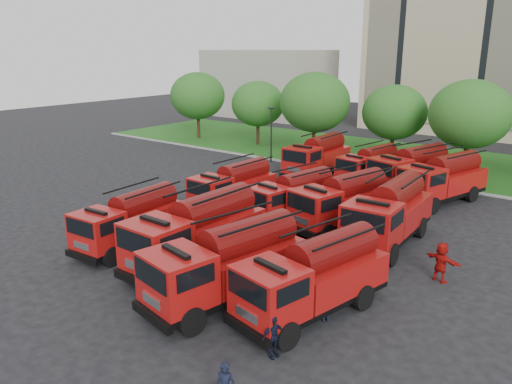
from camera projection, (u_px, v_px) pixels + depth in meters
ground at (236, 240)px, 28.12m from camera, size 140.00×140.00×0.00m
lawn at (409, 159)px, 47.88m from camera, size 70.00×16.00×0.12m
curb at (373, 176)px, 41.71m from camera, size 70.00×0.30×0.14m
apartment_building at (503, 29)px, 59.91m from camera, size 30.00×14.18×25.00m
side_building at (268, 83)px, 77.76m from camera, size 18.00×12.00×10.00m
tree_0 at (198, 96)px, 57.50m from camera, size 6.30×6.30×7.70m
tree_1 at (258, 104)px, 53.71m from camera, size 5.71×5.71×6.98m
tree_2 at (315, 102)px, 47.66m from camera, size 6.72×6.72×8.22m
tree_3 at (394, 112)px, 45.65m from camera, size 5.88×5.88×7.19m
tree_4 at (470, 114)px, 40.26m from camera, size 6.55×6.55×8.01m
lamp_post_0 at (271, 132)px, 46.25m from camera, size 0.60×0.25×5.11m
fire_truck_0 at (131, 220)px, 26.76m from camera, size 2.81×6.77×3.02m
fire_truck_1 at (197, 232)px, 24.31m from camera, size 2.97×7.85×3.56m
fire_truck_2 at (228, 263)px, 20.92m from camera, size 3.91×7.81×3.40m
fire_truck_3 at (314, 277)px, 19.92m from camera, size 3.83×7.43×3.23m
fire_truck_4 at (234, 186)px, 33.17m from camera, size 2.60×6.77×3.05m
fire_truck_5 at (293, 196)px, 30.96m from camera, size 3.38×6.89×3.00m
fire_truck_6 at (342, 201)px, 29.65m from camera, size 3.94×7.47×3.24m
fire_truck_7 at (389, 213)px, 27.15m from camera, size 3.11×7.76×3.47m
fire_truck_8 at (318, 156)px, 41.52m from camera, size 2.76×7.37×3.34m
fire_truck_9 at (370, 166)px, 39.19m from camera, size 3.16×6.68×2.92m
fire_truck_10 at (411, 170)px, 36.99m from camera, size 4.53×7.81×3.37m
fire_truck_11 at (443, 179)px, 34.38m from camera, size 4.49×7.77×3.35m
firefighter_1 at (192, 299)px, 21.46m from camera, size 0.97×0.60×1.88m
firefighter_2 at (273, 357)px, 17.49m from camera, size 0.78×1.05×1.59m
firefighter_3 at (325, 320)px, 19.80m from camera, size 1.09×1.04×1.54m
firefighter_4 at (208, 237)px, 28.45m from camera, size 1.07×0.94×1.84m
firefighter_5 at (439, 281)px, 23.15m from camera, size 1.91×1.22×1.90m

